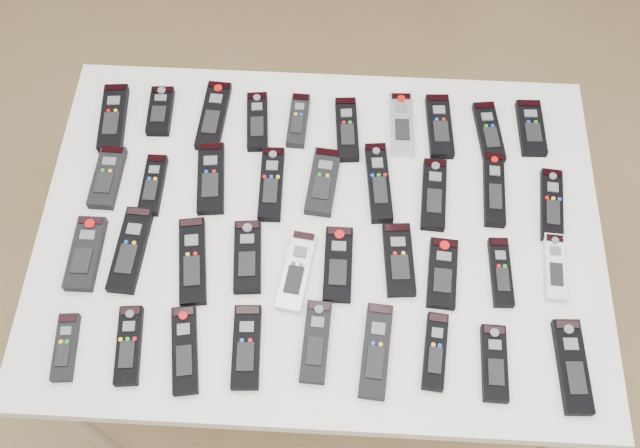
{
  "coord_description": "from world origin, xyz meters",
  "views": [
    {
      "loc": [
        -0.04,
        -0.83,
        2.18
      ],
      "look_at": [
        -0.07,
        -0.09,
        0.8
      ],
      "focal_mm": 40.0,
      "sensor_mm": 36.0,
      "label": 1
    }
  ],
  "objects_px": {
    "remote_13": "(271,184)",
    "remote_32": "(246,347)",
    "remote_20": "(131,250)",
    "remote_33": "(316,342)",
    "remote_0": "(113,118)",
    "remote_21": "(193,261)",
    "remote_37": "(572,366)",
    "remote_6": "(401,124)",
    "remote_15": "(379,183)",
    "remote_27": "(501,272)",
    "remote_30": "(129,345)",
    "remote_3": "(257,121)",
    "remote_2": "(214,116)",
    "remote_1": "(160,111)",
    "remote_28": "(555,267)",
    "remote_8": "(489,132)",
    "remote_24": "(338,264)",
    "remote_4": "(298,121)",
    "remote_14": "(323,182)",
    "remote_25": "(399,260)",
    "remote_29": "(66,347)",
    "remote_5": "(347,129)",
    "remote_34": "(376,351)",
    "remote_12": "(211,178)",
    "remote_16": "(434,194)",
    "remote_19": "(86,253)",
    "remote_36": "(494,363)",
    "remote_7": "(439,126)",
    "table": "(320,240)",
    "remote_9": "(531,128)",
    "remote_10": "(107,177)",
    "remote_17": "(494,189)",
    "remote_11": "(153,185)",
    "remote_23": "(297,271)",
    "remote_31": "(185,350)",
    "remote_22": "(248,257)"
  },
  "relations": [
    {
      "from": "remote_24",
      "to": "remote_15",
      "type": "bearing_deg",
      "value": 68.06
    },
    {
      "from": "remote_21",
      "to": "remote_30",
      "type": "xyz_separation_m",
      "value": [
        -0.1,
        -0.19,
        0.0
      ]
    },
    {
      "from": "remote_1",
      "to": "remote_36",
      "type": "height_order",
      "value": "remote_1"
    },
    {
      "from": "remote_1",
      "to": "remote_37",
      "type": "distance_m",
      "value": 1.09
    },
    {
      "from": "remote_31",
      "to": "remote_36",
      "type": "height_order",
      "value": "remote_36"
    },
    {
      "from": "remote_10",
      "to": "remote_36",
      "type": "xyz_separation_m",
      "value": [
        0.86,
        -0.39,
        -0.0
      ]
    },
    {
      "from": "remote_23",
      "to": "remote_31",
      "type": "bearing_deg",
      "value": -130.87
    },
    {
      "from": "remote_8",
      "to": "remote_24",
      "type": "distance_m",
      "value": 0.5
    },
    {
      "from": "remote_1",
      "to": "remote_28",
      "type": "height_order",
      "value": "remote_1"
    },
    {
      "from": "remote_3",
      "to": "remote_13",
      "type": "bearing_deg",
      "value": -80.12
    },
    {
      "from": "remote_13",
      "to": "remote_32",
      "type": "relative_size",
      "value": 1.07
    },
    {
      "from": "remote_25",
      "to": "remote_29",
      "type": "height_order",
      "value": "same"
    },
    {
      "from": "remote_4",
      "to": "remote_14",
      "type": "distance_m",
      "value": 0.18
    },
    {
      "from": "remote_6",
      "to": "remote_29",
      "type": "height_order",
      "value": "remote_6"
    },
    {
      "from": "remote_3",
      "to": "remote_25",
      "type": "height_order",
      "value": "remote_25"
    },
    {
      "from": "remote_5",
      "to": "remote_34",
      "type": "distance_m",
      "value": 0.55
    },
    {
      "from": "remote_14",
      "to": "remote_21",
      "type": "xyz_separation_m",
      "value": [
        -0.27,
        -0.21,
        -0.0
      ]
    },
    {
      "from": "remote_34",
      "to": "remote_36",
      "type": "xyz_separation_m",
      "value": [
        0.24,
        -0.01,
        0.0
      ]
    },
    {
      "from": "remote_37",
      "to": "remote_6",
      "type": "bearing_deg",
      "value": 118.1
    },
    {
      "from": "remote_19",
      "to": "remote_33",
      "type": "distance_m",
      "value": 0.54
    },
    {
      "from": "remote_12",
      "to": "remote_16",
      "type": "height_order",
      "value": "remote_16"
    },
    {
      "from": "table",
      "to": "remote_3",
      "type": "bearing_deg",
      "value": 120.76
    },
    {
      "from": "remote_0",
      "to": "remote_21",
      "type": "relative_size",
      "value": 0.93
    },
    {
      "from": "remote_12",
      "to": "remote_22",
      "type": "distance_m",
      "value": 0.22
    },
    {
      "from": "remote_8",
      "to": "remote_25",
      "type": "bearing_deg",
      "value": -128.42
    },
    {
      "from": "remote_4",
      "to": "remote_19",
      "type": "bearing_deg",
      "value": -136.71
    },
    {
      "from": "remote_12",
      "to": "remote_16",
      "type": "relative_size",
      "value": 1.03
    },
    {
      "from": "remote_34",
      "to": "table",
      "type": "bearing_deg",
      "value": 119.21
    },
    {
      "from": "remote_14",
      "to": "remote_37",
      "type": "xyz_separation_m",
      "value": [
        0.52,
        -0.41,
        0.0
      ]
    },
    {
      "from": "remote_1",
      "to": "remote_7",
      "type": "height_order",
      "value": "same"
    },
    {
      "from": "remote_25",
      "to": "remote_4",
      "type": "bearing_deg",
      "value": 119.52
    },
    {
      "from": "remote_6",
      "to": "remote_15",
      "type": "bearing_deg",
      "value": -109.31
    },
    {
      "from": "remote_11",
      "to": "remote_29",
      "type": "relative_size",
      "value": 1.09
    },
    {
      "from": "remote_12",
      "to": "remote_27",
      "type": "relative_size",
      "value": 1.17
    },
    {
      "from": "remote_30",
      "to": "remote_33",
      "type": "height_order",
      "value": "remote_33"
    },
    {
      "from": "remote_7",
      "to": "remote_14",
      "type": "xyz_separation_m",
      "value": [
        -0.27,
        -0.17,
        -0.0
      ]
    },
    {
      "from": "remote_17",
      "to": "remote_32",
      "type": "distance_m",
      "value": 0.66
    },
    {
      "from": "remote_20",
      "to": "remote_33",
      "type": "height_order",
      "value": "remote_33"
    },
    {
      "from": "remote_25",
      "to": "remote_27",
      "type": "relative_size",
      "value": 1.07
    },
    {
      "from": "remote_25",
      "to": "remote_27",
      "type": "bearing_deg",
      "value": -9.09
    },
    {
      "from": "table",
      "to": "remote_9",
      "type": "height_order",
      "value": "remote_9"
    },
    {
      "from": "remote_3",
      "to": "remote_2",
      "type": "bearing_deg",
      "value": 168.48
    },
    {
      "from": "table",
      "to": "remote_4",
      "type": "relative_size",
      "value": 8.47
    },
    {
      "from": "remote_13",
      "to": "remote_14",
      "type": "bearing_deg",
      "value": 4.76
    },
    {
      "from": "remote_15",
      "to": "remote_27",
      "type": "bearing_deg",
      "value": -44.14
    },
    {
      "from": "remote_8",
      "to": "remote_27",
      "type": "bearing_deg",
      "value": -96.28
    },
    {
      "from": "remote_15",
      "to": "remote_21",
      "type": "xyz_separation_m",
      "value": [
        -0.4,
        -0.22,
        -0.0
      ]
    },
    {
      "from": "remote_21",
      "to": "remote_28",
      "type": "bearing_deg",
      "value": -6.58
    },
    {
      "from": "remote_17",
      "to": "remote_1",
      "type": "bearing_deg",
      "value": 169.58
    },
    {
      "from": "remote_13",
      "to": "remote_20",
      "type": "relative_size",
      "value": 0.93
    }
  ]
}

